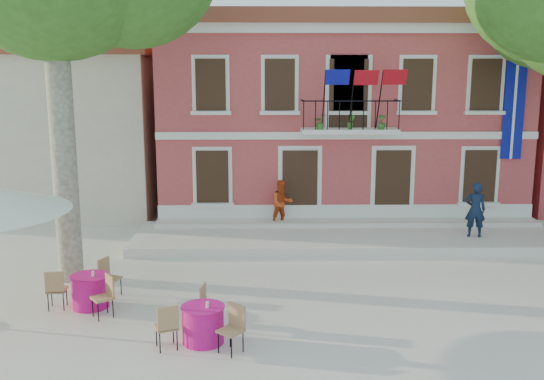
{
  "coord_description": "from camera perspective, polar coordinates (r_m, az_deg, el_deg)",
  "views": [
    {
      "loc": [
        -0.87,
        -14.47,
        5.4
      ],
      "look_at": [
        -0.6,
        3.5,
        1.91
      ],
      "focal_mm": 40.0,
      "sensor_mm": 36.0,
      "label": 1
    }
  ],
  "objects": [
    {
      "name": "cafe_table_1",
      "position": [
        12.62,
        -6.51,
        -12.27
      ],
      "size": [
        1.85,
        1.75,
        0.95
      ],
      "color": "#D21382",
      "rests_on": "ground"
    },
    {
      "name": "pedestrian_navy",
      "position": [
        20.04,
        18.59,
        -1.76
      ],
      "size": [
        0.7,
        0.52,
        1.74
      ],
      "primitive_type": "imported",
      "rotation": [
        0.0,
        0.0,
        2.97
      ],
      "color": "#0F1C34",
      "rests_on": "terrace"
    },
    {
      "name": "pedestrian_orange",
      "position": [
        20.39,
        0.94,
        -1.24
      ],
      "size": [
        0.91,
        0.81,
        1.56
      ],
      "primitive_type": "imported",
      "rotation": [
        0.0,
        0.0,
        0.33
      ],
      "color": "#CF4418",
      "rests_on": "terrace"
    },
    {
      "name": "neighbor_west",
      "position": [
        26.98,
        -19.62,
        5.72
      ],
      "size": [
        9.4,
        9.4,
        6.4
      ],
      "color": "beige",
      "rests_on": "ground"
    },
    {
      "name": "ground",
      "position": [
        15.47,
        2.44,
        -9.44
      ],
      "size": [
        90.0,
        90.0,
        0.0
      ],
      "primitive_type": "plane",
      "color": "beige",
      "rests_on": "ground"
    },
    {
      "name": "cafe_table_0",
      "position": [
        14.92,
        -16.74,
        -8.95
      ],
      "size": [
        1.71,
        1.86,
        0.95
      ],
      "color": "#D21382",
      "rests_on": "ground"
    },
    {
      "name": "terrace",
      "position": [
        19.8,
        7.52,
        -4.48
      ],
      "size": [
        14.0,
        3.4,
        0.3
      ],
      "primitive_type": "cube",
      "color": "silver",
      "rests_on": "ground"
    },
    {
      "name": "main_building",
      "position": [
        24.68,
        5.86,
        7.18
      ],
      "size": [
        13.5,
        9.59,
        7.5
      ],
      "color": "#C54747",
      "rests_on": "ground"
    }
  ]
}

